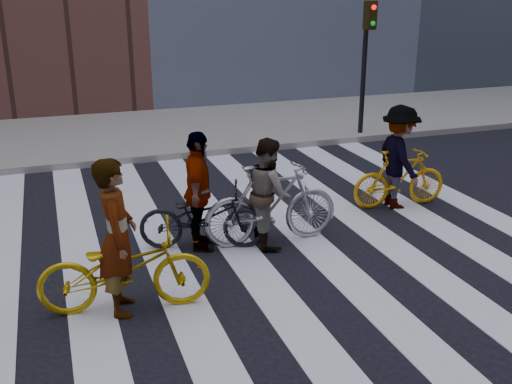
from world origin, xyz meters
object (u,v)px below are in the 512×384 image
bike_dark_rear (202,217)px  traffic_signal (367,46)px  bike_silver_mid (271,204)px  rider_rear (198,192)px  bike_yellow_right (400,178)px  rider_mid (268,192)px  bike_yellow_left (124,269)px  rider_left (117,237)px  rider_right (399,157)px

bike_dark_rear → traffic_signal: bearing=-29.6°
bike_silver_mid → rider_rear: 1.10m
bike_yellow_right → rider_mid: 2.82m
bike_silver_mid → bike_yellow_left: bearing=119.8°
bike_silver_mid → rider_left: 2.70m
rider_left → bike_dark_rear: bearing=-35.4°
bike_yellow_left → traffic_signal: bearing=-37.5°
rider_mid → bike_yellow_left: bearing=120.3°
traffic_signal → bike_yellow_right: 5.14m
bike_silver_mid → bike_yellow_right: 2.76m
bike_silver_mid → rider_mid: (-0.05, -0.00, 0.20)m
bike_silver_mid → bike_dark_rear: (-1.01, 0.17, -0.13)m
traffic_signal → bike_silver_mid: size_ratio=1.62×
traffic_signal → rider_right: bearing=-111.9°
traffic_signal → rider_left: bearing=-136.4°
traffic_signal → rider_rear: size_ratio=1.89×
rider_left → rider_right: 5.35m
rider_mid → rider_rear: rider_rear is taller
bike_silver_mid → rider_right: rider_right is taller
rider_left → rider_rear: rider_left is taller
rider_mid → bike_silver_mid: bearing=-88.4°
bike_yellow_right → rider_mid: rider_mid is taller
bike_silver_mid → rider_right: size_ratio=1.15×
rider_right → traffic_signal: bearing=-17.0°
traffic_signal → bike_yellow_right: bearing=-111.4°
bike_yellow_left → bike_silver_mid: size_ratio=0.98×
bike_yellow_right → rider_mid: size_ratio=1.05×
traffic_signal → rider_right: traffic_signal is taller
bike_yellow_left → rider_left: bearing=98.6°
bike_yellow_right → rider_rear: rider_rear is taller
traffic_signal → rider_rear: traffic_signal is taller
traffic_signal → bike_yellow_left: (-6.74, -6.47, -1.75)m
bike_yellow_right → bike_yellow_left: bearing=116.5°
bike_yellow_left → bike_dark_rear: 1.93m
bike_dark_rear → bike_silver_mid: bearing=-81.9°
bike_dark_rear → rider_rear: size_ratio=1.05×
rider_left → rider_mid: bearing=-53.2°
bike_yellow_right → rider_rear: size_ratio=0.97×
rider_right → bike_yellow_right: bearing=-85.1°
bike_dark_rear → rider_left: rider_left is taller
rider_left → rider_rear: 1.93m
bike_silver_mid → rider_mid: 0.20m
bike_yellow_left → bike_yellow_right: (4.98, 1.97, -0.02)m
rider_right → rider_rear: size_ratio=1.01×
rider_rear → rider_right: bearing=-63.8°
bike_yellow_right → bike_dark_rear: size_ratio=0.92×
bike_yellow_left → bike_silver_mid: 2.63m
bike_yellow_left → rider_left: rider_left is taller
rider_left → rider_right: rider_left is taller
bike_yellow_left → bike_yellow_right: size_ratio=1.18×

